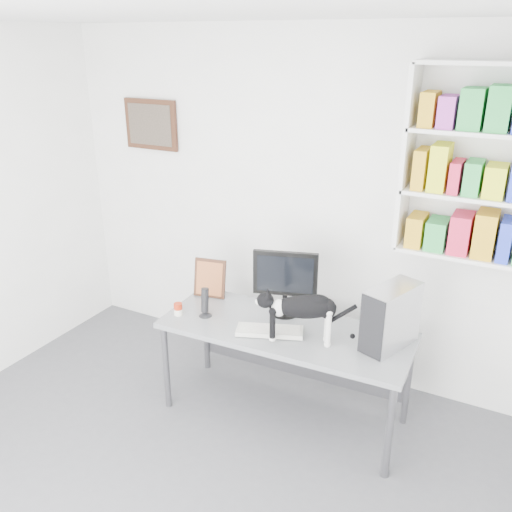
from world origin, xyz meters
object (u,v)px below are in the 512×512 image
bookshelf (488,166)px  keyboard (270,331)px  pc_tower (391,317)px  soup_can (178,309)px  monitor (285,282)px  speaker (205,302)px  leaning_print (210,278)px  cat (303,319)px  desk (284,372)px

bookshelf → keyboard: (-1.15, -0.72, -1.11)m
pc_tower → soup_can: 1.49m
monitor → pc_tower: (0.79, -0.09, -0.04)m
monitor → keyboard: (0.03, -0.31, -0.23)m
speaker → leaning_print: size_ratio=0.72×
keyboard → cat: bearing=-25.8°
bookshelf → pc_tower: bearing=-128.5°
pc_tower → speaker: (-1.27, -0.22, -0.10)m
pc_tower → monitor: bearing=-166.8°
desk → soup_can: (-0.77, -0.18, 0.41)m
soup_can → cat: 0.96m
bookshelf → soup_can: size_ratio=13.64×
desk → speaker: bearing=-171.9°
leaning_print → keyboard: bearing=-35.4°
monitor → desk: bearing=-81.1°
desk → soup_can: size_ratio=19.06×
keyboard → pc_tower: (0.75, 0.22, 0.19)m
desk → monitor: monitor is taller
bookshelf → desk: (-1.08, -0.61, -1.49)m
keyboard → speaker: speaker is taller
pc_tower → cat: 0.56m
bookshelf → monitor: 1.53m
bookshelf → pc_tower: (-0.39, -0.49, -0.92)m
keyboard → cat: cat is taller
monitor → keyboard: bearing=-101.3°
leaning_print → pc_tower: bearing=-14.2°
monitor → cat: size_ratio=0.84×
leaning_print → speaker: bearing=-75.2°
speaker → desk: bearing=-2.6°
desk → pc_tower: size_ratio=4.18×
monitor → pc_tower: size_ratio=1.18×
keyboard → soup_can: bearing=165.0°
speaker → soup_can: size_ratio=2.46×
monitor → soup_can: 0.80m
keyboard → pc_tower: size_ratio=1.09×
bookshelf → leaning_print: (-1.81, -0.42, -0.97)m
pc_tower → cat: size_ratio=0.71×
monitor → cat: (0.28, -0.33, -0.07)m
desk → monitor: 0.65m
bookshelf → keyboard: bearing=-148.0°
bookshelf → cat: bearing=-140.8°
bookshelf → speaker: bookshelf is taller
pc_tower → soup_can: pc_tower is taller
bookshelf → pc_tower: size_ratio=2.99×
bookshelf → soup_can: 2.28m
bookshelf → keyboard: size_ratio=2.75×
monitor → pc_tower: 0.79m
speaker → cat: 0.77m
keyboard → monitor: bearing=74.9°
bookshelf → monitor: bookshelf is taller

